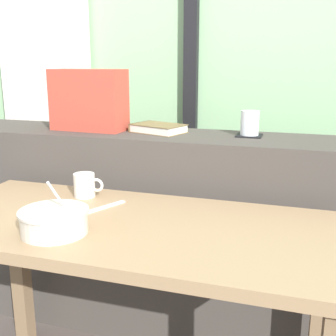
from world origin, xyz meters
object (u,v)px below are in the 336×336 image
Objects in this scene: juice_glass at (250,124)px; breakfast_table at (128,256)px; closed_book at (158,128)px; fork_utensil at (105,207)px; ceramic_mug at (85,185)px; coaster_square at (249,136)px; soup_bowl at (54,221)px; throw_pillow at (89,100)px.

breakfast_table is at bearing -116.26° from juice_glass.
fork_utensil is at bearing -93.84° from closed_book.
fork_utensil is (-0.12, 0.10, 0.12)m from breakfast_table.
ceramic_mug reaches higher than breakfast_table.
coaster_square is 0.87m from soup_bowl.
ceramic_mug is at bearing 167.73° from fork_utensil.
coaster_square is at bearing 3.84° from throw_pillow.
closed_book is 0.44m from ceramic_mug.
soup_bowl is 1.76× the size of ceramic_mug.
breakfast_table is 0.19m from fork_utensil.
soup_bowl is at bearing -75.20° from fork_utensil.
throw_pillow is (-0.31, -0.02, 0.11)m from closed_book.
soup_bowl is (-0.45, -0.73, -0.20)m from juice_glass.
soup_bowl reaches higher than ceramic_mug.
throw_pillow reaches higher than juice_glass.
coaster_square is at bearing 75.52° from fork_utensil.
closed_book is at bearing 98.98° from breakfast_table.
coaster_square is 0.50× the size of soup_bowl.
coaster_square is 0.88× the size of ceramic_mug.
breakfast_table is 11.40× the size of ceramic_mug.
breakfast_table is 0.26m from soup_bowl.
juice_glass is (0.29, 0.59, 0.35)m from breakfast_table.
coaster_square reaches higher than ceramic_mug.
breakfast_table is 0.79m from throw_pillow.
breakfast_table is 6.49× the size of soup_bowl.
fork_utensil is (-0.41, -0.49, -0.23)m from juice_glass.
throw_pillow is at bearing 126.21° from breakfast_table.
fork_utensil is at bearing -129.83° from coaster_square.
coaster_square is at bearing 36.95° from ceramic_mug.
closed_book is at bearing 68.05° from ceramic_mug.
fork_utensil is 1.50× the size of ceramic_mug.
juice_glass is at bearing 58.00° from soup_bowl.
ceramic_mug reaches higher than fork_utensil.
ceramic_mug is (-0.12, 0.09, 0.04)m from fork_utensil.
closed_book is (-0.38, -0.02, -0.03)m from juice_glass.
soup_bowl is at bearing -122.00° from juice_glass.
closed_book is 0.73m from soup_bowl.
breakfast_table is at bearing -12.89° from fork_utensil.
juice_glass is 0.68m from fork_utensil.
coaster_square is at bearing 0.00° from juice_glass.
throw_pillow is at bearing 147.05° from fork_utensil.
juice_glass reaches higher than fork_utensil.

